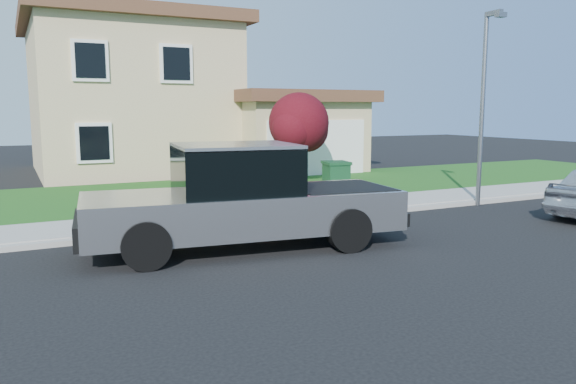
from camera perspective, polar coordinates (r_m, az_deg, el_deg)
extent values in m
plane|color=black|center=(11.14, 1.57, -6.37)|extent=(80.00, 80.00, 0.00)
cube|color=gray|center=(14.09, -0.40, -2.98)|extent=(40.00, 0.20, 0.12)
cube|color=gray|center=(15.07, -2.24, -2.19)|extent=(40.00, 2.00, 0.15)
cube|color=#1B4E16|center=(19.21, -7.78, -0.03)|extent=(40.00, 7.00, 0.10)
cube|color=tan|center=(26.99, -15.87, 8.85)|extent=(8.00, 9.00, 6.40)
cube|color=tan|center=(26.23, -0.30, 5.69)|extent=(5.50, 6.00, 3.20)
cube|color=white|center=(23.58, 2.96, 4.52)|extent=(4.60, 0.12, 2.30)
cube|color=#4C2D1E|center=(27.25, -16.16, 16.01)|extent=(8.80, 9.80, 0.50)
cube|color=#4C2D1E|center=(26.21, -0.30, 9.62)|extent=(6.20, 6.80, 0.50)
cube|color=white|center=(22.21, -19.47, 12.47)|extent=(1.30, 0.10, 1.50)
cube|color=white|center=(22.85, -11.29, 12.66)|extent=(1.30, 0.10, 1.50)
cube|color=black|center=(22.18, -19.09, 4.73)|extent=(1.30, 0.10, 1.50)
cylinder|color=black|center=(10.31, -14.22, -5.29)|extent=(0.93, 0.45, 0.89)
cylinder|color=black|center=(12.31, -15.06, -3.11)|extent=(0.93, 0.45, 0.89)
cylinder|color=black|center=(11.33, 6.19, -3.85)|extent=(0.93, 0.45, 0.89)
cylinder|color=black|center=(13.18, 2.38, -2.08)|extent=(0.93, 0.45, 0.89)
cube|color=#A9AAB0|center=(11.58, -4.50, -1.93)|extent=(6.59, 3.03, 0.80)
cube|color=black|center=(11.42, -5.37, 2.21)|extent=(2.59, 2.36, 0.95)
cube|color=#A9AAB0|center=(11.37, -5.40, 4.67)|extent=(2.59, 2.36, 0.09)
cube|color=black|center=(12.22, 5.14, 0.41)|extent=(2.24, 2.14, 0.07)
cube|color=black|center=(11.25, -20.56, -3.56)|extent=(0.41, 2.12, 0.45)
cube|color=black|center=(12.80, 9.57, -2.00)|extent=(0.41, 2.12, 0.28)
cube|color=black|center=(12.43, -10.69, 2.09)|extent=(0.16, 0.26, 0.20)
imported|color=tan|center=(12.91, -6.42, -0.37)|extent=(0.66, 0.45, 1.77)
cylinder|color=tan|center=(12.80, -6.48, 3.65)|extent=(0.47, 0.47, 0.05)
cylinder|color=tan|center=(12.80, -6.49, 3.96)|extent=(0.24, 0.24, 0.17)
cylinder|color=black|center=(20.69, 1.09, 2.92)|extent=(0.19, 0.19, 1.53)
sphere|color=#490F16|center=(20.60, 1.10, 7.04)|extent=(2.21, 2.21, 2.21)
sphere|color=#490F16|center=(21.09, 1.89, 6.29)|extent=(1.63, 1.63, 1.63)
sphere|color=#490F16|center=(20.18, 0.51, 6.47)|extent=(1.53, 1.53, 1.53)
cube|color=#0F381A|center=(16.88, 4.90, 1.03)|extent=(0.77, 0.86, 1.07)
cube|color=#0F381A|center=(16.82, 4.93, 2.97)|extent=(0.85, 0.93, 0.09)
cylinder|color=slate|center=(17.47, 19.12, 7.66)|extent=(0.13, 0.13, 5.51)
cube|color=slate|center=(17.47, 20.18, 16.70)|extent=(0.18, 0.62, 0.13)
cube|color=slate|center=(17.25, 20.80, 16.48)|extent=(0.29, 0.22, 0.13)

